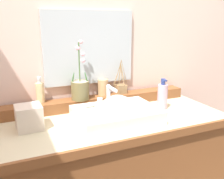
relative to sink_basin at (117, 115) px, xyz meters
The scene contains 11 objects.
wall_back 0.61m from the sink_basin, 91.75° to the left, with size 3.16×0.20×2.68m, color beige.
back_ledge 0.29m from the sink_basin, 92.78° to the left, with size 1.29×0.10×0.07m, color brown.
sink_basin is the anchor object (origin of this frame).
soap_bar 0.17m from the sink_basin, 142.27° to the left, with size 0.07×0.04×0.02m, color beige.
potted_plant 0.32m from the sink_basin, 114.09° to the left, with size 0.11×0.11×0.37m.
soap_dispenser 0.49m from the sink_basin, 139.46° to the left, with size 0.05×0.05×0.16m.
tumbler_cup 0.33m from the sink_basin, 82.55° to the left, with size 0.07×0.07×0.11m, color tan.
reed_diffuser 0.35m from the sink_basin, 60.91° to the left, with size 0.10×0.10×0.23m.
lotion_bottle 0.37m from the sink_basin, 13.39° to the left, with size 0.06×0.07×0.20m.
tissue_box 0.47m from the sink_basin, 167.83° to the left, with size 0.13×0.13×0.13m, color beige.
mirror 0.49m from the sink_basin, 95.50° to the left, with size 0.59×0.02×0.46m, color silver.
Camera 1 is at (-0.53, -1.25, 1.44)m, focal length 40.05 mm.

